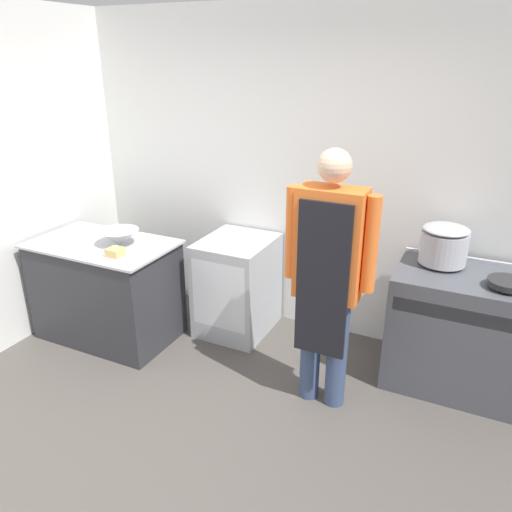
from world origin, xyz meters
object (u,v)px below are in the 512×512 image
Objects in this scene: plastic_tub at (115,252)px; stock_pot at (444,244)px; saute_pan at (508,283)px; person_cook at (328,269)px; fridge_unit at (237,285)px; stove at (464,332)px; mixing_bowl at (119,237)px.

stock_pot is (2.29, 0.85, 0.15)m from plastic_tub.
plastic_tub is at bearing -167.14° from saute_pan.
person_cook is at bearing -130.53° from stock_pot.
plastic_tub is (-0.66, -0.75, 0.47)m from fridge_unit.
plastic_tub is at bearing -175.98° from person_cook.
stove is 3.10× the size of stock_pot.
person_cook is 1.18m from saute_pan.
person_cook reaches higher than mixing_bowl.
mixing_bowl is at bearing 177.07° from person_cook.
mixing_bowl is 0.98× the size of stock_pot.
mixing_bowl reaches higher than plastic_tub.
plastic_tub is (0.13, -0.21, -0.03)m from mixing_bowl.
stove is 0.57× the size of person_cook.
mixing_bowl is (-0.79, -0.54, 0.50)m from fridge_unit.
stock_pot is (2.42, 0.64, 0.12)m from mixing_bowl.
fridge_unit is 1.75m from stock_pot.
stock_pot is (0.62, 0.73, 0.03)m from person_cook.
mixing_bowl is at bearing 122.17° from plastic_tub.
stove is 2.66m from plastic_tub.
saute_pan is at bearing -3.48° from fridge_unit.
stove is 1.21× the size of fridge_unit.
fridge_unit is at bearing 34.33° from mixing_bowl.
stove is at bearing 16.23° from plastic_tub.
plastic_tub is 0.34× the size of stock_pot.
saute_pan is (2.07, -0.13, 0.50)m from fridge_unit.
person_cook is at bearing -32.05° from fridge_unit.
fridge_unit is 3.32× the size of saute_pan.
plastic_tub is (-2.52, -0.73, 0.45)m from stove.
mixing_bowl is 2.85× the size of plastic_tub.
saute_pan reaches higher than stove.
plastic_tub is 2.45m from stock_pot.
stock_pot reaches higher than saute_pan.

